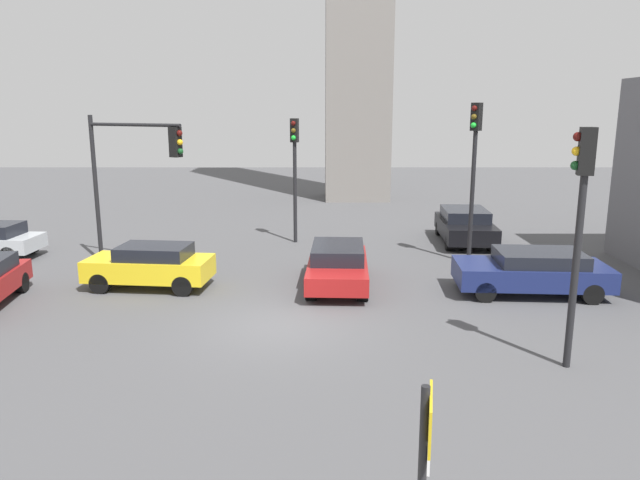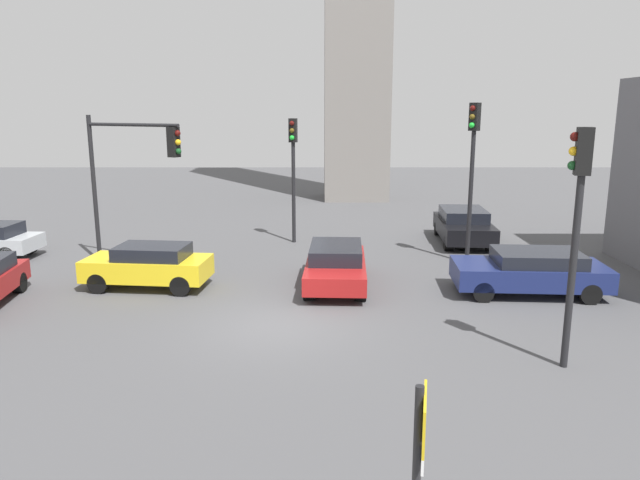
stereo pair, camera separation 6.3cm
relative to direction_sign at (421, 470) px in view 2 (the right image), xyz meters
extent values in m
plane|color=#4C4C4F|center=(-2.25, 9.29, -1.80)|extent=(91.01, 91.01, 0.00)
cube|color=gold|center=(0.04, -0.01, 0.63)|extent=(0.17, 0.76, 0.54)
cube|color=white|center=(0.04, -0.01, 0.21)|extent=(0.13, 0.53, 0.22)
cylinder|color=black|center=(-9.57, 16.19, 0.96)|extent=(0.16, 0.16, 5.53)
cylinder|color=black|center=(-7.67, 15.11, 3.40)|extent=(3.84, 2.25, 0.12)
cube|color=black|center=(-6.00, 14.16, 2.85)|extent=(0.44, 0.44, 1.00)
sphere|color=#4C0F0C|center=(-5.83, 14.07, 3.15)|extent=(0.20, 0.20, 0.20)
sphere|color=yellow|center=(-5.83, 14.07, 2.85)|extent=(0.20, 0.20, 0.20)
sphere|color=#14471E|center=(-5.83, 14.07, 2.55)|extent=(0.20, 0.20, 0.20)
cylinder|color=black|center=(4.52, 15.99, 1.18)|extent=(0.16, 0.16, 5.96)
cube|color=black|center=(4.52, 15.99, 3.66)|extent=(0.45, 0.45, 1.00)
sphere|color=#4C0F0C|center=(4.39, 15.84, 3.96)|extent=(0.20, 0.20, 0.20)
sphere|color=#594714|center=(4.39, 15.84, 3.66)|extent=(0.20, 0.20, 0.20)
sphere|color=green|center=(4.39, 15.84, 3.36)|extent=(0.20, 0.20, 0.20)
cylinder|color=black|center=(4.44, 6.65, 0.87)|extent=(0.16, 0.16, 5.35)
cube|color=black|center=(4.44, 6.65, 3.04)|extent=(0.39, 0.39, 1.00)
sphere|color=#4C0F0C|center=(4.25, 6.70, 3.34)|extent=(0.20, 0.20, 0.20)
sphere|color=yellow|center=(4.25, 6.70, 3.04)|extent=(0.20, 0.20, 0.20)
sphere|color=#14471E|center=(4.25, 6.70, 2.74)|extent=(0.20, 0.20, 0.20)
cylinder|color=black|center=(-2.24, 19.62, 0.88)|extent=(0.16, 0.16, 5.36)
cube|color=black|center=(-2.24, 19.62, 3.06)|extent=(0.38, 0.38, 1.00)
sphere|color=#4C0F0C|center=(-2.28, 19.42, 3.36)|extent=(0.20, 0.20, 0.20)
sphere|color=#594714|center=(-2.28, 19.42, 3.06)|extent=(0.20, 0.20, 0.20)
sphere|color=green|center=(-2.28, 19.42, 2.76)|extent=(0.20, 0.20, 0.20)
cylinder|color=black|center=(-10.71, 12.25, -1.48)|extent=(0.38, 0.67, 0.64)
cube|color=maroon|center=(-0.57, 12.95, -1.21)|extent=(2.11, 4.55, 0.57)
cube|color=black|center=(-0.56, 13.17, -0.71)|extent=(1.80, 2.58, 0.51)
cylinder|color=black|center=(0.15, 11.40, -1.50)|extent=(0.37, 0.63, 0.61)
cylinder|color=black|center=(-1.42, 11.47, -1.50)|extent=(0.37, 0.63, 0.61)
cylinder|color=black|center=(0.28, 14.43, -1.50)|extent=(0.37, 0.63, 0.61)
cylinder|color=black|center=(-1.29, 14.51, -1.50)|extent=(0.37, 0.63, 0.61)
cube|color=black|center=(5.20, 19.49, -1.15)|extent=(2.38, 4.70, 0.69)
cube|color=black|center=(5.22, 19.72, -0.59)|extent=(2.00, 2.68, 0.52)
cylinder|color=black|center=(5.95, 17.88, -1.50)|extent=(0.41, 0.63, 0.61)
cylinder|color=black|center=(4.25, 17.99, -1.50)|extent=(0.41, 0.63, 0.61)
cylinder|color=black|center=(6.16, 20.99, -1.50)|extent=(0.41, 0.63, 0.61)
cylinder|color=black|center=(4.45, 21.10, -1.50)|extent=(0.41, 0.63, 0.61)
cube|color=navy|center=(5.49, 12.10, -1.15)|extent=(4.78, 2.39, 0.66)
cube|color=black|center=(5.73, 12.08, -0.64)|extent=(2.72, 2.01, 0.45)
cylinder|color=black|center=(3.86, 11.34, -1.49)|extent=(0.65, 0.42, 0.63)
cylinder|color=black|center=(3.97, 13.06, -1.49)|extent=(0.65, 0.42, 0.63)
cylinder|color=black|center=(7.02, 11.14, -1.49)|extent=(0.65, 0.42, 0.63)
cylinder|color=black|center=(7.13, 12.85, -1.49)|extent=(0.65, 0.42, 0.63)
cube|color=yellow|center=(-6.72, 12.75, -1.13)|extent=(4.13, 2.12, 0.68)
cube|color=black|center=(-6.52, 12.72, -0.60)|extent=(2.37, 1.73, 0.46)
cylinder|color=black|center=(-8.13, 12.18, -1.48)|extent=(0.68, 0.37, 0.65)
cylinder|color=black|center=(-7.99, 13.59, -1.48)|extent=(0.68, 0.37, 0.65)
cylinder|color=black|center=(-5.45, 11.90, -1.48)|extent=(0.68, 0.37, 0.65)
cylinder|color=black|center=(-5.30, 13.31, -1.48)|extent=(0.68, 0.37, 0.65)
cylinder|color=black|center=(-12.96, 15.96, -1.47)|extent=(0.67, 0.35, 0.66)
cylinder|color=black|center=(-12.88, 17.41, -1.47)|extent=(0.67, 0.35, 0.66)
camera|label=1|loc=(-1.15, -5.80, 3.87)|focal=33.09mm
camera|label=2|loc=(-1.09, -5.80, 3.87)|focal=33.09mm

